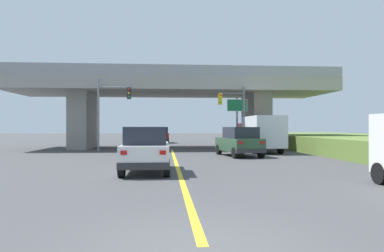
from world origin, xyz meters
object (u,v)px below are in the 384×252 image
Objects in this scene: box_truck at (260,133)px; sedan_oncoming at (161,135)px; traffic_signal_nearside at (235,110)px; traffic_signal_farside at (109,106)px; highway_sign at (237,111)px; suv_crossing at (239,142)px; suv_lead at (146,149)px.

box_truck reaches higher than sedan_oncoming.
traffic_signal_nearside reaches higher than sedan_oncoming.
traffic_signal_nearside is 10.51m from traffic_signal_farside.
box_truck is 3.68m from highway_sign.
suv_crossing is 1.02× the size of highway_sign.
highway_sign is (0.50, 1.64, 0.03)m from traffic_signal_nearside.
suv_crossing is at bearing -100.62° from highway_sign.
traffic_signal_farside is (-3.73, 13.37, 2.75)m from suv_lead.
sedan_oncoming is 0.99× the size of highway_sign.
suv_lead is 15.00m from box_truck.
sedan_oncoming is at bearing 115.89° from highway_sign.
suv_lead is at bearing -124.93° from box_truck.
traffic_signal_farside reaches higher than sedan_oncoming.
traffic_signal_farside reaches higher than suv_lead.
suv_crossing is 1.04× the size of sedan_oncoming.
box_truck is 2.89m from traffic_signal_nearside.
suv_crossing is at bearing -75.27° from sedan_oncoming.
suv_lead is at bearing -74.39° from traffic_signal_farside.
highway_sign is (7.27, 15.13, 2.46)m from suv_lead.
traffic_signal_nearside is at bearing -106.93° from highway_sign.
traffic_signal_nearside is at bearing 0.63° from traffic_signal_farside.
traffic_signal_nearside reaches higher than suv_lead.
sedan_oncoming is at bearing 89.19° from suv_lead.
sedan_oncoming is 15.89m from highway_sign.
suv_crossing is 0.88× the size of traffic_signal_nearside.
suv_lead is 29.25m from sedan_oncoming.
traffic_signal_nearside reaches higher than box_truck.
highway_sign is (1.31, 6.97, 2.46)m from suv_crossing.
sedan_oncoming is 16.64m from traffic_signal_farside.
highway_sign is at bearing -64.11° from sedan_oncoming.
traffic_signal_nearside reaches higher than highway_sign.
box_truck is 12.57m from traffic_signal_farside.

